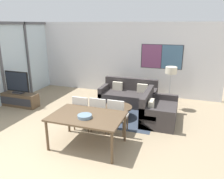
% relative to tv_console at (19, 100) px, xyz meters
% --- Properties ---
extents(ground_plane, '(24.00, 24.00, 0.00)m').
position_rel_tv_console_xyz_m(ground_plane, '(2.76, -2.65, -0.23)').
color(ground_plane, '#9E896B').
extents(wall_back, '(7.76, 0.09, 2.80)m').
position_rel_tv_console_xyz_m(wall_back, '(2.82, 2.67, 1.18)').
color(wall_back, silver).
rests_on(wall_back, ground_plane).
extents(window_wall_left, '(0.07, 5.33, 2.80)m').
position_rel_tv_console_xyz_m(window_wall_left, '(-0.61, 0.01, 1.30)').
color(window_wall_left, silver).
rests_on(window_wall_left, ground_plane).
extents(area_rug, '(2.20, 1.61, 0.01)m').
position_rel_tv_console_xyz_m(area_rug, '(3.49, 0.20, -0.23)').
color(area_rug, '#333D4C').
rests_on(area_rug, ground_plane).
extents(tv_console, '(1.37, 0.42, 0.46)m').
position_rel_tv_console_xyz_m(tv_console, '(0.00, 0.00, 0.00)').
color(tv_console, brown).
rests_on(tv_console, ground_plane).
extents(television, '(0.91, 0.20, 0.76)m').
position_rel_tv_console_xyz_m(television, '(0.00, 0.00, 0.60)').
color(television, '#2D2D33').
rests_on(television, tv_console).
extents(sofa_main, '(1.92, 0.93, 0.85)m').
position_rel_tv_console_xyz_m(sofa_main, '(3.49, 1.47, 0.05)').
color(sofa_main, '#383333').
rests_on(sofa_main, ground_plane).
extents(sofa_side, '(0.93, 1.53, 0.85)m').
position_rel_tv_console_xyz_m(sofa_side, '(4.62, 0.36, 0.05)').
color(sofa_side, '#383333').
rests_on(sofa_side, ground_plane).
extents(coffee_table, '(0.85, 0.85, 0.34)m').
position_rel_tv_console_xyz_m(coffee_table, '(3.49, 0.20, 0.03)').
color(coffee_table, brown).
rests_on(coffee_table, ground_plane).
extents(dining_table, '(1.63, 1.06, 0.75)m').
position_rel_tv_console_xyz_m(dining_table, '(3.32, -1.57, 0.45)').
color(dining_table, brown).
rests_on(dining_table, ground_plane).
extents(dining_chair_left, '(0.46, 0.46, 0.95)m').
position_rel_tv_console_xyz_m(dining_chair_left, '(2.85, -0.86, 0.30)').
color(dining_chair_left, beige).
rests_on(dining_chair_left, ground_plane).
extents(dining_chair_centre, '(0.46, 0.46, 0.95)m').
position_rel_tv_console_xyz_m(dining_chair_centre, '(3.32, -0.82, 0.30)').
color(dining_chair_centre, beige).
rests_on(dining_chair_centre, ground_plane).
extents(dining_chair_right, '(0.46, 0.46, 0.95)m').
position_rel_tv_console_xyz_m(dining_chair_right, '(3.78, -0.81, 0.30)').
color(dining_chair_right, beige).
rests_on(dining_chair_right, ground_plane).
extents(fruit_bowl, '(0.31, 0.31, 0.07)m').
position_rel_tv_console_xyz_m(fruit_bowl, '(3.33, -1.70, 0.56)').
color(fruit_bowl, slate).
rests_on(fruit_bowl, dining_table).
extents(floor_lamp, '(0.36, 0.36, 1.41)m').
position_rel_tv_console_xyz_m(floor_lamp, '(4.88, 1.43, 0.97)').
color(floor_lamp, '#2D2D33').
rests_on(floor_lamp, ground_plane).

